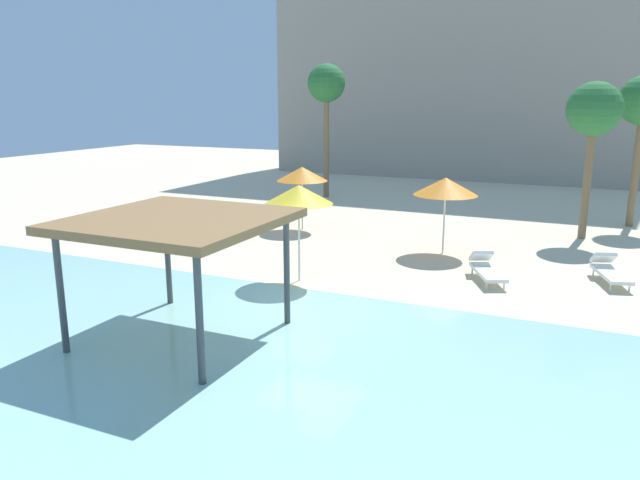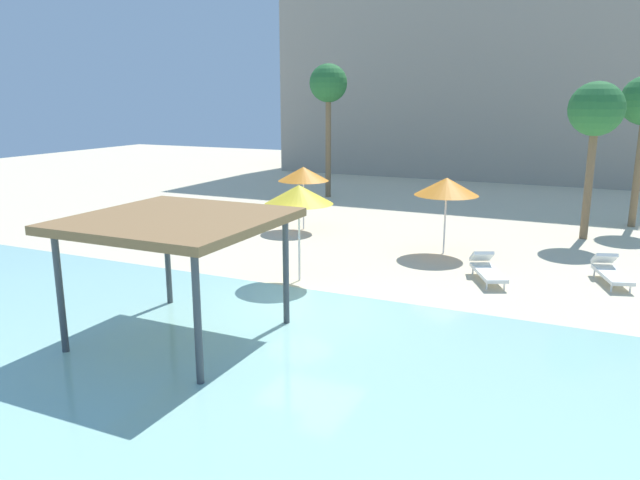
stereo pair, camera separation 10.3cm
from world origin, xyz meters
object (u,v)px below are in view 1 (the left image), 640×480
(lounge_chair_0, at_px, (97,223))
(lounge_chair_3, at_px, (609,270))
(beach_umbrella_orange_1, at_px, (446,186))
(beach_umbrella_orange_0, at_px, (302,174))
(shade_pavilion, at_px, (178,225))
(beach_umbrella_yellow_2, at_px, (299,195))
(palm_tree_3, at_px, (594,112))
(palm_tree_2, at_px, (326,87))
(lounge_chair_2, at_px, (486,268))

(lounge_chair_0, height_order, lounge_chair_3, same)
(beach_umbrella_orange_1, relative_size, lounge_chair_0, 1.28)
(beach_umbrella_orange_1, distance_m, lounge_chair_0, 13.27)
(beach_umbrella_orange_0, relative_size, beach_umbrella_orange_1, 0.97)
(shade_pavilion, bearing_deg, beach_umbrella_yellow_2, 85.41)
(beach_umbrella_orange_0, bearing_deg, beach_umbrella_yellow_2, -64.58)
(shade_pavilion, height_order, beach_umbrella_yellow_2, beach_umbrella_yellow_2)
(lounge_chair_3, xyz_separation_m, palm_tree_3, (-0.87, 5.52, 4.21))
(palm_tree_2, height_order, palm_tree_3, palm_tree_2)
(shade_pavilion, relative_size, palm_tree_3, 0.71)
(beach_umbrella_orange_1, relative_size, lounge_chair_2, 1.28)
(shade_pavilion, bearing_deg, lounge_chair_2, 53.81)
(shade_pavilion, xyz_separation_m, beach_umbrella_orange_0, (-2.54, 10.97, -0.33))
(beach_umbrella_yellow_2, bearing_deg, lounge_chair_0, 165.80)
(beach_umbrella_yellow_2, bearing_deg, palm_tree_2, 111.01)
(beach_umbrella_orange_0, relative_size, lounge_chair_0, 1.24)
(beach_umbrella_orange_1, height_order, palm_tree_2, palm_tree_2)
(beach_umbrella_orange_1, height_order, lounge_chair_2, beach_umbrella_orange_1)
(shade_pavilion, height_order, lounge_chair_0, shade_pavilion)
(palm_tree_2, relative_size, palm_tree_3, 1.19)
(shade_pavilion, distance_m, lounge_chair_0, 12.27)
(lounge_chair_0, distance_m, lounge_chair_3, 17.97)
(beach_umbrella_orange_0, relative_size, beach_umbrella_yellow_2, 0.90)
(lounge_chair_2, height_order, palm_tree_2, palm_tree_2)
(lounge_chair_2, xyz_separation_m, palm_tree_3, (2.31, 6.76, 4.21))
(shade_pavilion, relative_size, lounge_chair_3, 2.01)
(lounge_chair_2, relative_size, palm_tree_2, 0.29)
(shade_pavilion, distance_m, lounge_chair_3, 11.99)
(shade_pavilion, bearing_deg, beach_umbrella_orange_1, 70.65)
(beach_umbrella_orange_0, xyz_separation_m, palm_tree_3, (10.03, 2.87, 2.37))
(beach_umbrella_yellow_2, xyz_separation_m, lounge_chair_2, (4.79, 2.26, -2.13))
(lounge_chair_3, bearing_deg, palm_tree_2, -145.62)
(beach_umbrella_orange_0, height_order, palm_tree_3, palm_tree_3)
(beach_umbrella_yellow_2, distance_m, lounge_chair_3, 8.96)
(beach_umbrella_orange_0, bearing_deg, shade_pavilion, -76.98)
(lounge_chair_2, bearing_deg, lounge_chair_0, -116.77)
(beach_umbrella_yellow_2, xyz_separation_m, palm_tree_2, (-5.29, 13.77, 3.11))
(beach_umbrella_orange_0, distance_m, palm_tree_3, 10.70)
(beach_umbrella_yellow_2, height_order, palm_tree_2, palm_tree_2)
(shade_pavilion, xyz_separation_m, lounge_chair_0, (-9.59, 7.35, -2.17))
(lounge_chair_2, bearing_deg, beach_umbrella_orange_1, -169.30)
(palm_tree_2, bearing_deg, lounge_chair_0, -112.64)
(lounge_chair_0, relative_size, lounge_chair_2, 1.00)
(beach_umbrella_orange_0, xyz_separation_m, lounge_chair_2, (7.72, -3.89, -1.84))
(palm_tree_2, bearing_deg, beach_umbrella_yellow_2, -68.99)
(lounge_chair_3, relative_size, palm_tree_2, 0.30)
(lounge_chair_0, bearing_deg, palm_tree_3, 136.40)
(beach_umbrella_orange_1, bearing_deg, shade_pavilion, -109.35)
(beach_umbrella_orange_1, bearing_deg, lounge_chair_3, -13.88)
(shade_pavilion, distance_m, lounge_chair_2, 9.04)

